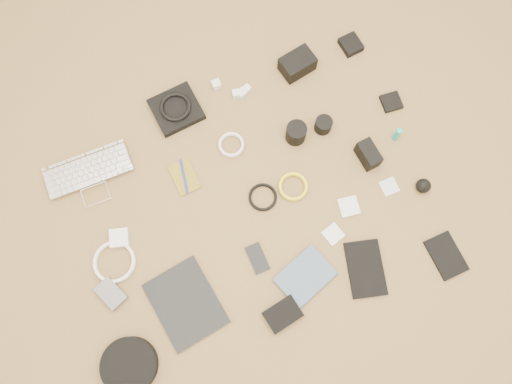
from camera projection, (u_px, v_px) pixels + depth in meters
name	position (u px, v px, depth m)	size (l,w,h in m)	color
laptop	(92.00, 181.00, 1.93)	(0.33, 0.23, 0.03)	silver
headphone_pouch	(176.00, 109.00, 2.00)	(0.18, 0.17, 0.03)	black
headphones	(175.00, 107.00, 1.98)	(0.13, 0.13, 0.02)	black
charger_a	(216.00, 85.00, 2.03)	(0.03, 0.03, 0.03)	silver
charger_b	(241.00, 93.00, 2.02)	(0.03, 0.03, 0.03)	silver
charger_c	(236.00, 94.00, 2.02)	(0.03, 0.03, 0.03)	silver
charger_d	(247.00, 89.00, 2.03)	(0.03, 0.03, 0.03)	silver
dslr_camera	(297.00, 64.00, 2.03)	(0.13, 0.09, 0.08)	black
lens_pouch	(351.00, 45.00, 2.08)	(0.08, 0.09, 0.03)	black
notebook_olive	(184.00, 177.00, 1.94)	(0.09, 0.14, 0.01)	olive
pen_blue	(184.00, 176.00, 1.93)	(0.01, 0.01, 0.14)	#1627B5
cable_white_a	(231.00, 145.00, 1.97)	(0.10, 0.10, 0.01)	white
lens_a	(296.00, 133.00, 1.95)	(0.08, 0.08, 0.09)	black
lens_b	(323.00, 125.00, 1.97)	(0.07, 0.07, 0.06)	black
card_reader	(391.00, 102.00, 2.02)	(0.08, 0.08, 0.02)	black
power_brick	(120.00, 238.00, 1.87)	(0.07, 0.07, 0.03)	silver
cable_white_b	(115.00, 262.00, 1.85)	(0.16, 0.16, 0.01)	white
cable_black	(263.00, 197.00, 1.92)	(0.11, 0.11, 0.01)	black
cable_yellow	(293.00, 187.00, 1.93)	(0.11, 0.11, 0.01)	yellow
flash	(368.00, 155.00, 1.93)	(0.06, 0.11, 0.08)	black
lens_cleaner	(397.00, 134.00, 1.95)	(0.02, 0.02, 0.08)	#1AA8A9
battery_charger	(111.00, 293.00, 1.81)	(0.07, 0.11, 0.03)	slate
tablet	(186.00, 303.00, 1.81)	(0.22, 0.28, 0.01)	black
phone	(257.00, 258.00, 1.86)	(0.06, 0.11, 0.01)	black
filter_case_left	(333.00, 234.00, 1.88)	(0.07, 0.07, 0.01)	silver
filter_case_mid	(349.00, 207.00, 1.91)	(0.07, 0.07, 0.01)	silver
filter_case_right	(389.00, 187.00, 1.93)	(0.06, 0.06, 0.01)	silver
air_blower	(423.00, 186.00, 1.91)	(0.06, 0.06, 0.06)	black
headphone_case	(129.00, 365.00, 1.74)	(0.19, 0.19, 0.05)	black
drive_case	(283.00, 314.00, 1.79)	(0.12, 0.09, 0.03)	black
paperback	(319.00, 292.00, 1.82)	(0.15, 0.19, 0.02)	#445874
notebook_black_a	(365.00, 269.00, 1.84)	(0.13, 0.21, 0.01)	black
notebook_black_b	(446.00, 256.00, 1.86)	(0.11, 0.16, 0.01)	black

